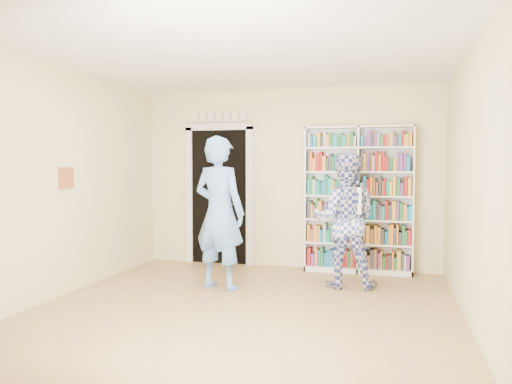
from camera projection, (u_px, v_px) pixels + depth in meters
The scene contains 11 objects.
floor at pixel (241, 313), 5.24m from camera, with size 5.00×5.00×0.00m, color #9C794B.
ceiling at pixel (240, 53), 5.10m from camera, with size 5.00×5.00×0.00m, color white.
wall_back at pixel (288, 178), 7.58m from camera, with size 4.50×4.50×0.00m, color beige.
wall_left at pixel (54, 182), 5.75m from camera, with size 5.00×5.00×0.00m, color beige.
wall_right at pixel (474, 187), 4.59m from camera, with size 5.00×5.00×0.00m, color beige.
bookshelf at pixel (358, 199), 7.17m from camera, with size 1.53×0.29×2.11m.
doorway at pixel (219, 189), 7.85m from camera, with size 1.10×0.08×2.43m.
wall_art at pixel (66, 178), 5.94m from camera, with size 0.03×0.25×0.25m, color maroon.
man_blue at pixel (219, 213), 6.22m from camera, with size 0.70×0.46×1.91m, color #608FD6.
man_plaid at pixel (345, 220), 6.32m from camera, with size 0.83×0.65×1.71m, color navy.
paper_sheet at pixel (352, 201), 6.12m from camera, with size 0.23×0.01×0.33m, color white.
Camera 1 is at (1.49, -4.95, 1.54)m, focal length 35.00 mm.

